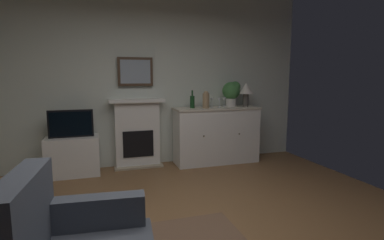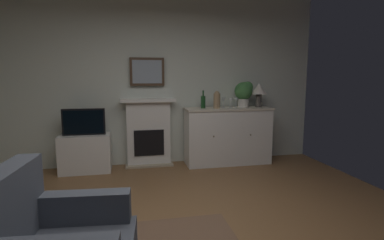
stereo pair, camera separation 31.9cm
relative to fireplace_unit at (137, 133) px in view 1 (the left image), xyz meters
The scene contains 13 objects.
wall_rear 0.92m from the fireplace_unit, 37.29° to the left, with size 5.44×0.06×2.88m, color silver.
fireplace_unit is the anchor object (origin of this frame).
framed_picture 0.98m from the fireplace_unit, 90.00° to the left, with size 0.55×0.04×0.45m.
sideboard_cabinet 1.32m from the fireplace_unit, ahead, with size 1.44×0.49×0.94m.
table_lamp 1.96m from the fireplace_unit, ahead, with size 0.26×0.26×0.40m.
wine_bottle 1.03m from the fireplace_unit, 10.07° to the right, with size 0.08×0.08×0.29m.
wine_glass_left 1.34m from the fireplace_unit, ahead, with size 0.07×0.07×0.16m.
wine_glass_center 1.45m from the fireplace_unit, ahead, with size 0.07×0.07×0.16m.
wine_glass_right 1.55m from the fireplace_unit, ahead, with size 0.07×0.07×0.16m.
vase_decorative 1.24m from the fireplace_unit, 11.75° to the right, with size 0.11×0.11×0.28m.
tv_cabinet 1.02m from the fireplace_unit, behind, with size 0.75×0.42×0.58m.
tv_set 1.02m from the fireplace_unit, 169.23° to the right, with size 0.62×0.07×0.40m.
potted_plant_small 1.73m from the fireplace_unit, ahead, with size 0.30×0.30×0.43m.
Camera 1 is at (-0.78, -2.35, 1.46)m, focal length 28.31 mm.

